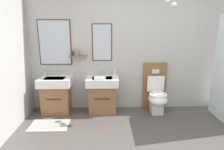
{
  "coord_description": "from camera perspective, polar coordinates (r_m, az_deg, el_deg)",
  "views": [
    {
      "loc": [
        -0.75,
        -2.23,
        1.72
      ],
      "look_at": [
        -0.65,
        1.49,
        0.79
      ],
      "focal_mm": 31.03,
      "sensor_mm": 36.0,
      "label": 1
    }
  ],
  "objects": [
    {
      "name": "vanity_sink_left",
      "position": [
        4.11,
        -16.14,
        -5.38
      ],
      "size": [
        0.64,
        0.47,
        0.73
      ],
      "color": "brown",
      "rests_on": "ground"
    },
    {
      "name": "toothbrush_cup",
      "position": [
        4.21,
        -19.15,
        0.43
      ],
      "size": [
        0.07,
        0.07,
        0.2
      ],
      "color": "silver",
      "rests_on": "vanity_sink_left"
    },
    {
      "name": "soap_dispenser",
      "position": [
        4.02,
        0.71,
        0.96
      ],
      "size": [
        0.06,
        0.06,
        0.18
      ],
      "color": "white",
      "rests_on": "vanity_sink_right"
    },
    {
      "name": "tap_on_right_sink",
      "position": [
        4.02,
        -2.85,
        0.84
      ],
      "size": [
        0.03,
        0.13,
        0.11
      ],
      "color": "silver",
      "rests_on": "vanity_sink_right"
    },
    {
      "name": "folded_hand_towel",
      "position": [
        3.74,
        -3.55,
        -0.94
      ],
      "size": [
        0.22,
        0.16,
        0.04
      ],
      "primitive_type": "cube",
      "color": "white",
      "rests_on": "vanity_sink_right"
    },
    {
      "name": "wall_back",
      "position": [
        4.08,
        8.97,
        9.29
      ],
      "size": [
        4.89,
        0.66,
        2.78
      ],
      "color": "#B7B5B2",
      "rests_on": "ground"
    },
    {
      "name": "vanity_sink_right",
      "position": [
        3.98,
        -2.83,
        -5.47
      ],
      "size": [
        0.64,
        0.47,
        0.73
      ],
      "color": "brown",
      "rests_on": "ground"
    },
    {
      "name": "toilet",
      "position": [
        4.1,
        12.83,
        -5.43
      ],
      "size": [
        0.48,
        0.62,
        1.0
      ],
      "color": "brown",
      "rests_on": "ground"
    },
    {
      "name": "bath_mat",
      "position": [
        3.74,
        -17.97,
        -13.92
      ],
      "size": [
        0.68,
        0.44,
        0.01
      ],
      "primitive_type": "cube",
      "color": "#9E9993",
      "rests_on": "ground"
    },
    {
      "name": "tap_on_left_sink",
      "position": [
        4.15,
        -15.96,
        0.73
      ],
      "size": [
        0.03,
        0.13,
        0.11
      ],
      "color": "silver",
      "rests_on": "vanity_sink_left"
    }
  ]
}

